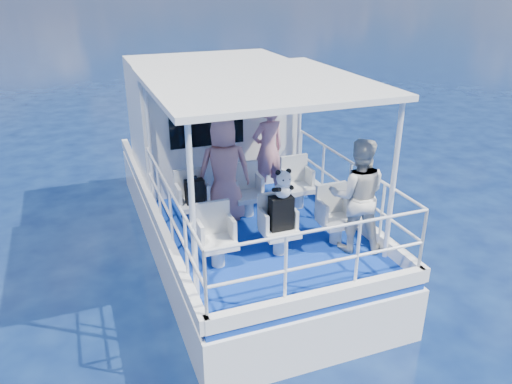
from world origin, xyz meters
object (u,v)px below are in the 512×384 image
at_px(passenger_port_fwd, 224,170).
at_px(passenger_stbd_aft, 357,196).
at_px(backpack_center, 281,213).
at_px(panda, 283,184).

relative_size(passenger_port_fwd, passenger_stbd_aft, 1.02).
bearing_deg(backpack_center, passenger_port_fwd, 106.88).
distance_m(passenger_port_fwd, panda, 1.41).
xyz_separation_m(passenger_port_fwd, backpack_center, (0.40, -1.31, -0.22)).
height_order(passenger_port_fwd, backpack_center, passenger_port_fwd).
height_order(passenger_port_fwd, passenger_stbd_aft, passenger_port_fwd).
relative_size(passenger_port_fwd, backpack_center, 3.46).
height_order(passenger_stbd_aft, panda, passenger_stbd_aft).
xyz_separation_m(passenger_port_fwd, passenger_stbd_aft, (1.43, -1.56, -0.02)).
bearing_deg(passenger_stbd_aft, passenger_port_fwd, -22.70).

